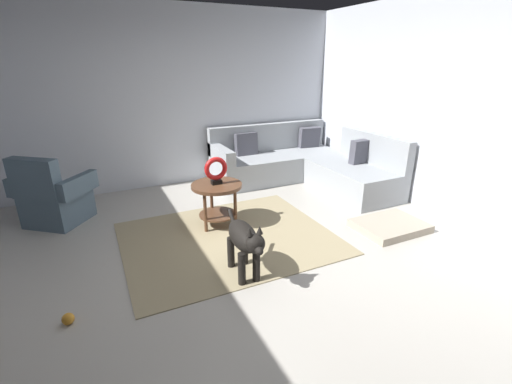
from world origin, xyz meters
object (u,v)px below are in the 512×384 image
(side_table, at_px, (217,194))
(dog, at_px, (245,240))
(torus_sculpture, at_px, (216,170))
(sectional_couch, at_px, (304,165))
(armchair, at_px, (53,199))
(dog_toy_ball, at_px, (68,319))
(dog_bed_mat, at_px, (390,226))

(side_table, height_order, dog, dog)
(dog, bearing_deg, torus_sculpture, -93.50)
(sectional_couch, distance_m, armchair, 3.61)
(dog, bearing_deg, armchair, -48.01)
(dog, distance_m, dog_toy_ball, 1.52)
(torus_sculpture, xyz_separation_m, dog_toy_ball, (-1.63, -1.14, -0.67))
(torus_sculpture, bearing_deg, dog_toy_ball, -145.04)
(sectional_couch, relative_size, dog_toy_ball, 24.55)
(side_table, bearing_deg, armchair, 152.35)
(dog_bed_mat, bearing_deg, dog, -175.68)
(dog_toy_ball, bearing_deg, dog, -0.02)
(armchair, distance_m, dog_bed_mat, 4.09)
(dog_bed_mat, bearing_deg, armchair, 151.91)
(side_table, xyz_separation_m, dog_bed_mat, (1.82, -0.99, -0.37))
(sectional_couch, distance_m, side_table, 2.07)
(dog, height_order, dog_toy_ball, dog)
(side_table, distance_m, dog_toy_ball, 2.02)
(armchair, distance_m, dog, 2.64)
(dog_bed_mat, relative_size, dog, 0.94)
(torus_sculpture, bearing_deg, sectional_couch, 27.28)
(sectional_couch, relative_size, side_table, 3.75)
(torus_sculpture, xyz_separation_m, dog, (-0.14, -1.14, -0.33))
(armchair, bearing_deg, dog_toy_ball, -47.71)
(side_table, bearing_deg, dog_toy_ball, -145.04)
(sectional_couch, bearing_deg, dog_bed_mat, -90.36)
(dog_toy_ball, bearing_deg, dog_bed_mat, 2.46)
(torus_sculpture, bearing_deg, dog_bed_mat, -28.51)
(armchair, bearing_deg, sectional_couch, 38.35)
(dog, bearing_deg, sectional_couch, -129.81)
(dog, xyz_separation_m, dog_toy_ball, (-1.48, 0.00, -0.33))
(dog_toy_ball, bearing_deg, torus_sculpture, 34.96)
(dog_bed_mat, distance_m, dog, 2.00)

